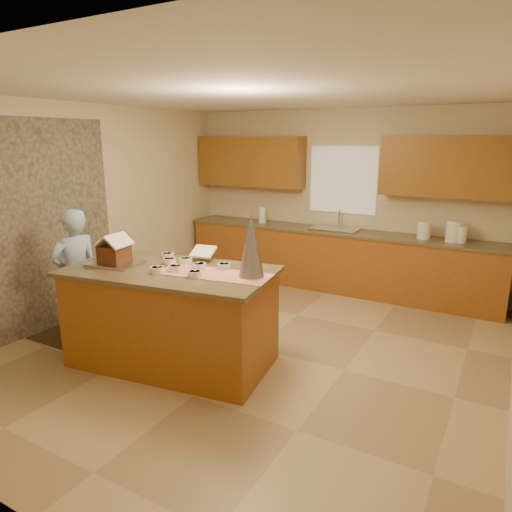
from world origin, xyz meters
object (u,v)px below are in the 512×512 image
Objects in this scene: tinsel_tree at (251,245)px; boy at (76,275)px; island_base at (172,319)px; gingerbread_house at (114,251)px.

boy is at bearing -173.72° from tinsel_tree.
gingerbread_house is (-0.59, -0.14, 0.67)m from island_base.
tinsel_tree reaches higher than boy.
island_base is 1.31× the size of boy.
tinsel_tree is 1.47m from gingerbread_house.
island_base is 3.27× the size of tinsel_tree.
gingerbread_house is at bearing 97.99° from boy.
island_base is 1.35m from boy.
gingerbread_house is at bearing -174.81° from island_base.
tinsel_tree is at bearing 12.83° from gingerbread_house.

